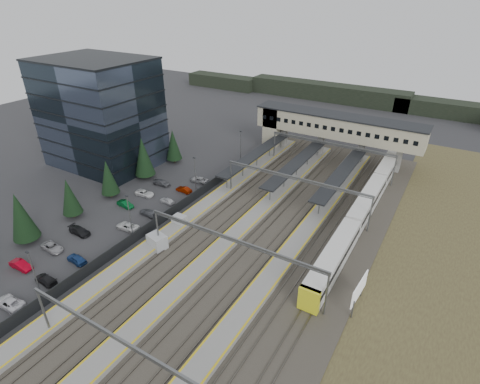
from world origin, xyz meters
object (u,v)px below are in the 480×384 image
Objects in this scene: office_building at (100,113)px; train at (367,203)px; relay_cabin_far at (179,221)px; relay_cabin_near at (157,242)px; billboard at (359,290)px; footbridge at (326,126)px.

office_building is 0.41× the size of train.
relay_cabin_far is at bearing -22.07° from office_building.
office_building is 7.10× the size of relay_cabin_near.
office_building is at bearing 157.93° from relay_cabin_far.
relay_cabin_far is 34.83m from train.
office_building is at bearing 165.87° from billboard.
relay_cabin_near is at bearing -173.11° from billboard.
footbridge is 51.41m from billboard.
train is (26.19, 28.61, 0.77)m from relay_cabin_near.
relay_cabin_near is 1.53× the size of relay_cabin_far.
footbridge reaches higher than billboard.
relay_cabin_far is 0.41× the size of billboard.
billboard is (65.23, -16.42, -9.21)m from office_building.
relay_cabin_near reaches higher than relay_cabin_far.
office_building reaches higher than relay_cabin_near.
office_building is at bearing -145.53° from footbridge.
billboard is (21.53, -46.42, -4.95)m from footbridge.
billboard reaches higher than relay_cabin_near.
office_building reaches higher than billboard.
train is at bearing 7.96° from office_building.
office_building is 4.49× the size of billboard.
train reaches higher than relay_cabin_far.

